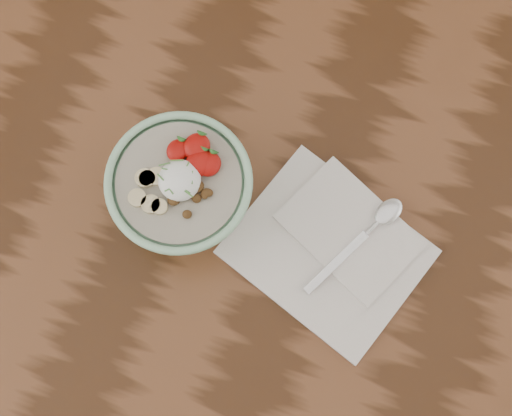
# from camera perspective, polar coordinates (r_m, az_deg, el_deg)

# --- Properties ---
(table) EXTENTS (1.60, 0.90, 0.75)m
(table) POSITION_cam_1_polar(r_m,az_deg,el_deg) (1.06, -7.21, -0.01)
(table) COLOR #381E0E
(table) RESTS_ON ground
(breakfast_bowl) EXTENTS (0.18, 0.18, 0.12)m
(breakfast_bowl) POSITION_cam_1_polar(r_m,az_deg,el_deg) (0.91, -5.96, 1.52)
(breakfast_bowl) COLOR #96CAA2
(breakfast_bowl) RESTS_ON table
(napkin) EXTENTS (0.28, 0.25, 0.01)m
(napkin) POSITION_cam_1_polar(r_m,az_deg,el_deg) (0.95, 6.11, -3.14)
(napkin) COLOR silver
(napkin) RESTS_ON table
(spoon) EXTENTS (0.09, 0.17, 0.01)m
(spoon) POSITION_cam_1_polar(r_m,az_deg,el_deg) (0.95, 9.54, -1.30)
(spoon) COLOR silver
(spoon) RESTS_ON napkin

